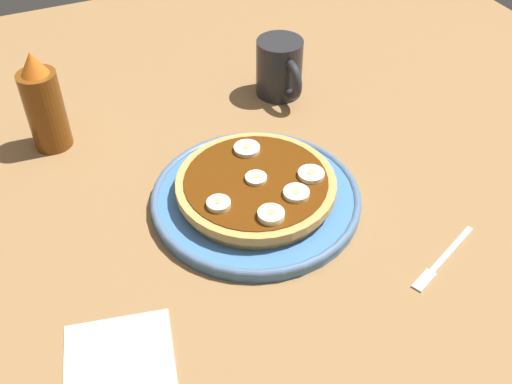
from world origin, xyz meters
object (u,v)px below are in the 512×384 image
object	(u,v)px
banana_slice_4	(271,215)
napkin	(119,361)
banana_slice_3	(219,204)
syrup_bottle	(44,105)
banana_slice_2	(247,149)
banana_slice_0	(254,180)
coffee_mug	(280,68)
pancake_stack	(255,188)
banana_slice_1	(296,193)
fork	(441,260)
banana_slice_5	(311,175)
plate	(256,198)

from	to	relation	value
banana_slice_4	napkin	distance (cm)	23.31
banana_slice_3	syrup_bottle	xyz separation A→B (cm)	(-26.20, -15.52, 2.39)
banana_slice_2	banana_slice_0	bearing A→B (deg)	-14.92
coffee_mug	syrup_bottle	bearing A→B (deg)	-92.08
pancake_stack	banana_slice_3	bearing A→B (deg)	-67.43
banana_slice_0	banana_slice_2	world-z (taller)	banana_slice_2
coffee_mug	banana_slice_2	bearing A→B (deg)	-38.22
banana_slice_1	fork	distance (cm)	18.80
banana_slice_2	banana_slice_4	bearing A→B (deg)	-11.01
banana_slice_5	plate	bearing A→B (deg)	-108.52
coffee_mug	napkin	world-z (taller)	coffee_mug
syrup_bottle	banana_slice_0	bearing A→B (deg)	41.72
fork	syrup_bottle	xyz separation A→B (cm)	(-41.81, -37.26, 6.48)
banana_slice_1	banana_slice_4	bearing A→B (deg)	-63.33
banana_slice_1	fork	xyz separation A→B (cm)	(13.53, 12.40, -4.06)
pancake_stack	coffee_mug	size ratio (longest dim) A/B	1.92
banana_slice_4	fork	xyz separation A→B (cm)	(11.29, 16.85, -4.16)
pancake_stack	fork	size ratio (longest dim) A/B	1.67
napkin	syrup_bottle	size ratio (longest dim) A/B	0.74
banana_slice_3	banana_slice_5	world-z (taller)	same
banana_slice_0	napkin	size ratio (longest dim) A/B	0.25
banana_slice_1	coffee_mug	world-z (taller)	coffee_mug
banana_slice_4	banana_slice_3	bearing A→B (deg)	-131.45
banana_slice_3	fork	distance (cm)	27.08
coffee_mug	napkin	size ratio (longest dim) A/B	0.97
banana_slice_3	coffee_mug	world-z (taller)	coffee_mug
pancake_stack	napkin	distance (cm)	27.23
napkin	banana_slice_0	bearing A→B (deg)	125.32
banana_slice_5	syrup_bottle	xyz separation A→B (cm)	(-25.87, -28.20, 2.42)
banana_slice_0	fork	size ratio (longest dim) A/B	0.22
coffee_mug	syrup_bottle	size ratio (longest dim) A/B	0.72
plate	banana_slice_0	xyz separation A→B (cm)	(0.21, -0.30, 3.29)
banana_slice_4	banana_slice_5	world-z (taller)	banana_slice_4
banana_slice_1	syrup_bottle	world-z (taller)	syrup_bottle
banana_slice_4	pancake_stack	bearing A→B (deg)	171.71
banana_slice_0	banana_slice_1	distance (cm)	5.71
banana_slice_1	banana_slice_4	size ratio (longest dim) A/B	1.01
banana_slice_4	banana_slice_0	bearing A→B (deg)	172.68
banana_slice_0	banana_slice_1	world-z (taller)	same
banana_slice_0	banana_slice_3	world-z (taller)	banana_slice_3
banana_slice_2	banana_slice_5	xyz separation A→B (cm)	(8.13, 5.30, -0.01)
banana_slice_0	banana_slice_4	xyz separation A→B (cm)	(6.66, -0.86, 0.15)
coffee_mug	fork	size ratio (longest dim) A/B	0.87
banana_slice_4	banana_slice_2	bearing A→B (deg)	168.99
plate	coffee_mug	size ratio (longest dim) A/B	2.53
pancake_stack	syrup_bottle	distance (cm)	32.21
coffee_mug	fork	bearing A→B (deg)	2.02
banana_slice_0	banana_slice_3	bearing A→B (deg)	-67.83
banana_slice_0	coffee_mug	world-z (taller)	coffee_mug
pancake_stack	banana_slice_4	size ratio (longest dim) A/B	6.40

